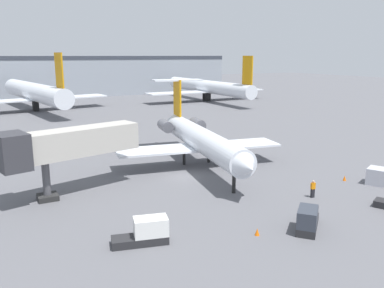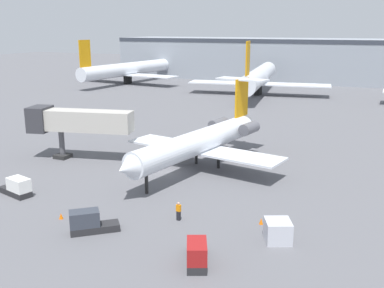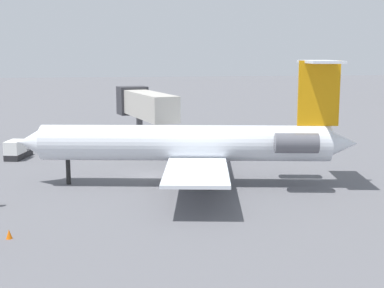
{
  "view_description": "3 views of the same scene",
  "coord_description": "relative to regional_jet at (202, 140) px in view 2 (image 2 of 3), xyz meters",
  "views": [
    {
      "loc": [
        -19.62,
        -37.49,
        13.16
      ],
      "look_at": [
        2.46,
        2.65,
        2.89
      ],
      "focal_mm": 37.13,
      "sensor_mm": 36.0,
      "label": 1
    },
    {
      "loc": [
        23.34,
        -44.79,
        16.43
      ],
      "look_at": [
        2.47,
        2.52,
        2.97
      ],
      "focal_mm": 42.1,
      "sensor_mm": 36.0,
      "label": 2
    },
    {
      "loc": [
        44.62,
        -4.15,
        10.38
      ],
      "look_at": [
        4.39,
        2.46,
        3.46
      ],
      "focal_mm": 49.87,
      "sensor_mm": 36.0,
      "label": 3
    }
  ],
  "objects": [
    {
      "name": "ground_plane",
      "position": [
        -3.61,
        -2.84,
        -3.53
      ],
      "size": [
        400.0,
        400.0,
        0.1
      ],
      "primitive_type": "cube",
      "color": "#5B5B60"
    },
    {
      "name": "regional_jet",
      "position": [
        0.0,
        0.0,
        0.0
      ],
      "size": [
        20.39,
        26.91,
        9.88
      ],
      "color": "silver",
      "rests_on": "ground_plane"
    },
    {
      "name": "jet_bridge",
      "position": [
        -16.44,
        -2.82,
        1.46
      ],
      "size": [
        13.68,
        5.81,
        6.66
      ],
      "color": "#B7B2A8",
      "rests_on": "ground_plane"
    },
    {
      "name": "ground_crew_marshaller",
      "position": [
        3.91,
        -14.67,
        -2.62
      ],
      "size": [
        0.43,
        0.31,
        1.69
      ],
      "color": "black",
      "rests_on": "ground_plane"
    },
    {
      "name": "baggage_tug_lead",
      "position": [
        -1.83,
        -19.79,
        -2.64
      ],
      "size": [
        3.95,
        3.66,
        1.9
      ],
      "color": "#262628",
      "rests_on": "ground_plane"
    },
    {
      "name": "baggage_tug_trailing",
      "position": [
        8.37,
        -21.03,
        -2.64
      ],
      "size": [
        2.91,
        4.22,
        1.9
      ],
      "color": "#262628",
      "rests_on": "ground_plane"
    },
    {
      "name": "baggage_tug_spare",
      "position": [
        -13.48,
        -15.81,
        -2.64
      ],
      "size": [
        4.22,
        2.36,
        1.9
      ],
      "color": "#262628",
      "rests_on": "ground_plane"
    },
    {
      "name": "cargo_container_uld",
      "position": [
        12.79,
        -15.11,
        -2.62
      ],
      "size": [
        2.67,
        2.73,
        1.73
      ],
      "color": "silver",
      "rests_on": "ground_plane"
    },
    {
      "name": "traffic_cone_near",
      "position": [
        -5.72,
        -18.62,
        -3.21
      ],
      "size": [
        0.36,
        0.36,
        0.55
      ],
      "color": "orange",
      "rests_on": "ground_plane"
    },
    {
      "name": "traffic_cone_mid",
      "position": [
        10.76,
        -12.56,
        -3.21
      ],
      "size": [
        0.36,
        0.36,
        0.55
      ],
      "color": "orange",
      "rests_on": "ground_plane"
    },
    {
      "name": "terminal_building",
      "position": [
        -3.61,
        97.63,
        3.02
      ],
      "size": [
        126.38,
        21.49,
        12.97
      ],
      "color": "#8C939E",
      "rests_on": "ground_plane"
    },
    {
      "name": "parked_airliner_west_end",
      "position": [
        -52.3,
        67.74,
        0.73
      ],
      "size": [
        33.07,
        38.98,
        13.24
      ],
      "color": "silver",
      "rests_on": "ground_plane"
    },
    {
      "name": "parked_airliner_west_mid",
      "position": [
        -10.31,
        61.36,
        0.96
      ],
      "size": [
        35.25,
        41.57,
        13.7
      ],
      "color": "silver",
      "rests_on": "ground_plane"
    }
  ]
}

